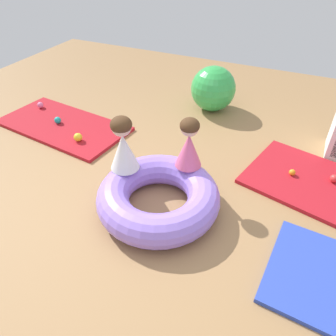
% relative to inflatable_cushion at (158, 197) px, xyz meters
% --- Properties ---
extents(ground_plane, '(8.00, 8.00, 0.00)m').
position_rel_inflatable_cushion_xyz_m(ground_plane, '(-0.05, -0.08, -0.14)').
color(ground_plane, '#9E7549').
extents(gym_mat_center_rear, '(1.72, 1.25, 0.04)m').
position_rel_inflatable_cushion_xyz_m(gym_mat_center_rear, '(1.38, 0.90, -0.12)').
color(gym_mat_center_rear, '#B21923').
rests_on(gym_mat_center_rear, ground).
extents(gym_mat_front, '(1.71, 0.99, 0.04)m').
position_rel_inflatable_cushion_xyz_m(gym_mat_front, '(-1.73, 0.79, -0.12)').
color(gym_mat_front, '#B21923').
rests_on(gym_mat_front, ground).
extents(inflatable_cushion, '(1.08, 1.08, 0.28)m').
position_rel_inflatable_cushion_xyz_m(inflatable_cushion, '(0.00, 0.00, 0.00)').
color(inflatable_cushion, '#9975EA').
rests_on(inflatable_cushion, ground).
extents(child_in_pink, '(0.32, 0.32, 0.48)m').
position_rel_inflatable_cushion_xyz_m(child_in_pink, '(0.12, 0.37, 0.37)').
color(child_in_pink, '#E5608E').
rests_on(child_in_pink, inflatable_cushion).
extents(child_in_white, '(0.33, 0.33, 0.51)m').
position_rel_inflatable_cushion_xyz_m(child_in_white, '(-0.38, 0.10, 0.39)').
color(child_in_white, white).
rests_on(child_in_white, inflatable_cushion).
extents(play_ball_teal, '(0.08, 0.08, 0.08)m').
position_rel_inflatable_cushion_xyz_m(play_ball_teal, '(-1.79, 0.79, -0.06)').
color(play_ball_teal, teal).
rests_on(play_ball_teal, gym_mat_front).
extents(play_ball_orange, '(0.06, 0.06, 0.06)m').
position_rel_inflatable_cushion_xyz_m(play_ball_orange, '(1.02, 0.95, -0.07)').
color(play_ball_orange, orange).
rests_on(play_ball_orange, gym_mat_center_rear).
extents(play_ball_red, '(0.08, 0.08, 0.08)m').
position_rel_inflatable_cushion_xyz_m(play_ball_red, '(1.40, 1.01, -0.06)').
color(play_ball_red, red).
rests_on(play_ball_red, gym_mat_center_rear).
extents(play_ball_yellow, '(0.10, 0.10, 0.10)m').
position_rel_inflatable_cushion_xyz_m(play_ball_yellow, '(-1.31, 0.56, -0.05)').
color(play_ball_yellow, yellow).
rests_on(play_ball_yellow, gym_mat_front).
extents(play_ball_pink, '(0.08, 0.08, 0.08)m').
position_rel_inflatable_cushion_xyz_m(play_ball_pink, '(-2.29, 1.02, -0.06)').
color(play_ball_pink, pink).
rests_on(play_ball_pink, gym_mat_front).
extents(exercise_ball_large, '(0.59, 0.59, 0.59)m').
position_rel_inflatable_cushion_xyz_m(exercise_ball_large, '(-0.20, 2.04, 0.15)').
color(exercise_ball_large, green).
rests_on(exercise_ball_large, ground).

